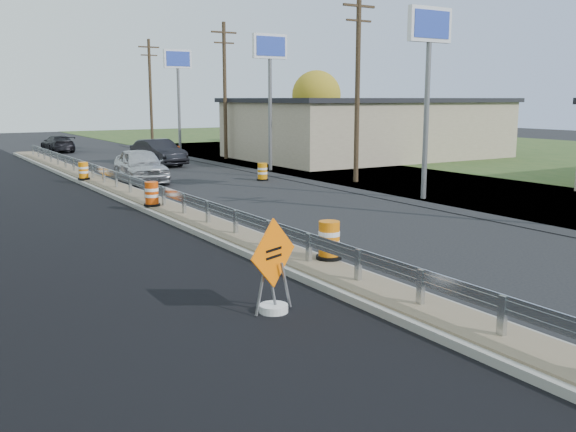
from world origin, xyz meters
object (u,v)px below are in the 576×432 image
barrel_shoulder_far (177,152)px  car_dark_mid (158,152)px  caution_sign (273,289)px  barrel_median_near (329,241)px  car_silver (141,165)px  car_dark_far (58,144)px  barrel_shoulder_near (262,172)px  barrel_median_far (83,171)px  barrel_median_mid (152,194)px

barrel_shoulder_far → car_dark_mid: car_dark_mid is taller
caution_sign → barrel_median_near: 3.73m
car_silver → car_dark_far: (0.60, 21.81, -0.19)m
caution_sign → car_dark_far: bearing=60.5°
barrel_median_near → barrel_shoulder_near: 17.80m
barrel_shoulder_far → barrel_shoulder_near: bearing=-94.8°
barrel_median_near → barrel_median_far: barrel_median_near is taller
barrel_median_mid → barrel_shoulder_far: size_ratio=1.12×
barrel_median_near → car_silver: size_ratio=0.19×
caution_sign → barrel_shoulder_near: 21.15m
barrel_median_near → barrel_median_mid: (-0.98, 10.19, -0.03)m
barrel_median_far → barrel_shoulder_far: barrel_median_far is taller
barrel_median_far → car_dark_far: bearing=81.1°
barrel_shoulder_far → barrel_median_far: bearing=-130.1°
barrel_median_near → car_dark_far: size_ratio=0.21×
car_dark_mid → barrel_median_far: bearing=-139.5°
barrel_shoulder_near → car_silver: bearing=154.4°
car_silver → caution_sign: bearing=-97.2°
barrel_shoulder_near → barrel_shoulder_far: bearing=85.2°
barrel_shoulder_near → car_silver: size_ratio=0.18×
caution_sign → barrel_shoulder_near: (10.20, 18.53, -0.05)m
barrel_median_near → barrel_shoulder_far: size_ratio=1.18×
barrel_shoulder_near → barrel_shoulder_far: barrel_shoulder_near is taller
barrel_shoulder_near → car_dark_mid: (-1.86, 10.30, 0.39)m
car_dark_far → barrel_median_mid: bearing=82.7°
barrel_median_near → barrel_median_mid: bearing=95.5°
car_dark_mid → car_dark_far: 14.56m
barrel_median_far → car_dark_far: 21.28m
barrel_shoulder_far → barrel_median_near: bearing=-105.2°
caution_sign → barrel_shoulder_near: caution_sign is taller
barrel_median_mid → barrel_shoulder_far: (9.47, 20.94, -0.28)m
barrel_shoulder_near → car_silver: car_silver is taller
barrel_median_far → barrel_shoulder_near: barrel_median_far is taller
car_dark_mid → car_dark_far: size_ratio=1.08×
barrel_shoulder_near → barrel_median_near: bearing=-114.0°
barrel_median_far → barrel_median_mid: bearing=-89.3°
car_silver → barrel_shoulder_near: bearing=-20.7°
barrel_median_far → car_dark_far: car_dark_far is taller
car_dark_far → car_dark_mid: bearing=101.2°
barrel_shoulder_near → barrel_shoulder_far: size_ratio=1.11×
barrel_median_mid → car_dark_mid: (6.37, 16.37, 0.16)m
caution_sign → barrel_median_near: size_ratio=1.99×
barrel_shoulder_far → car_dark_far: car_dark_far is taller
caution_sign → car_dark_far: 43.34m
car_silver → car_dark_mid: (3.78, 7.60, -0.03)m
caution_sign → barrel_median_mid: caution_sign is taller
car_dark_mid → barrel_shoulder_far: bearing=49.9°
caution_sign → barrel_median_near: bearing=14.8°
barrel_median_near → car_silver: car_silver is taller
barrel_median_mid → car_silver: 9.15m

